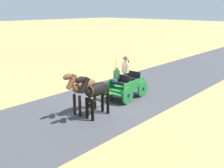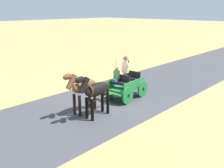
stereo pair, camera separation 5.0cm
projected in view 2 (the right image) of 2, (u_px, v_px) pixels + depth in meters
name	position (u px, v px, depth m)	size (l,w,h in m)	color
ground_plane	(111.00, 100.00, 14.26)	(200.00, 200.00, 0.00)	tan
road_surface	(111.00, 100.00, 14.26)	(6.21, 160.00, 0.01)	#424247
horse_drawn_carriage	(125.00, 85.00, 14.36)	(1.63, 4.52, 2.50)	#1E7233
horse_near_side	(96.00, 91.00, 11.69)	(0.65, 2.13, 2.21)	black
horse_off_side	(83.00, 87.00, 12.19)	(0.72, 2.14, 2.21)	brown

